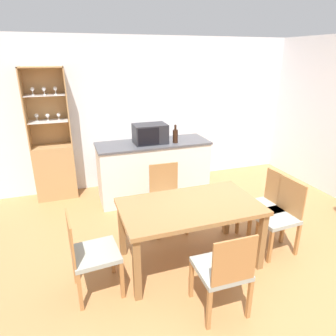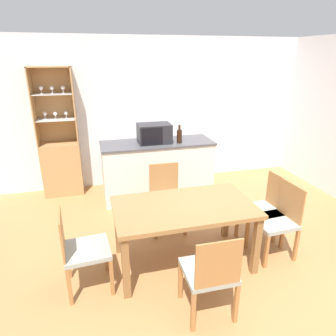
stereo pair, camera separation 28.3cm
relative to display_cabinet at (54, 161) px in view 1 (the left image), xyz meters
name	(u,v)px [view 1 (the left image)]	position (x,y,z in m)	size (l,w,h in m)	color
ground_plane	(224,259)	(1.82, -2.43, -0.62)	(18.00, 18.00, 0.00)	#B27A47
wall_back	(157,112)	(1.82, 0.20, 0.66)	(6.80, 0.06, 2.55)	silver
kitchen_counter	(154,170)	(1.53, -0.53, -0.15)	(1.79, 0.65, 0.94)	silver
display_cabinet	(54,161)	(0.00, 0.00, 0.00)	(0.63, 0.37, 2.09)	tan
dining_table	(190,212)	(1.42, -2.31, 0.02)	(1.50, 0.87, 0.72)	olive
dining_chair_side_left_near	(91,253)	(0.33, -2.44, -0.17)	(0.47, 0.47, 0.88)	#999E93
dining_chair_head_far	(167,198)	(1.42, -1.54, -0.17)	(0.45, 0.45, 0.88)	#999E93
dining_chair_head_near	(223,270)	(1.42, -3.07, -0.17)	(0.44, 0.44, 0.88)	#999E93
dining_chair_side_right_near	(278,216)	(2.50, -2.44, -0.17)	(0.46, 0.46, 0.88)	#999E93
dining_chair_side_right_far	(265,206)	(2.50, -2.17, -0.17)	(0.46, 0.46, 0.88)	#999E93
microwave	(150,134)	(1.48, -0.55, 0.47)	(0.51, 0.35, 0.30)	#232328
wine_bottle	(175,136)	(1.86, -0.67, 0.43)	(0.08, 0.08, 0.29)	black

